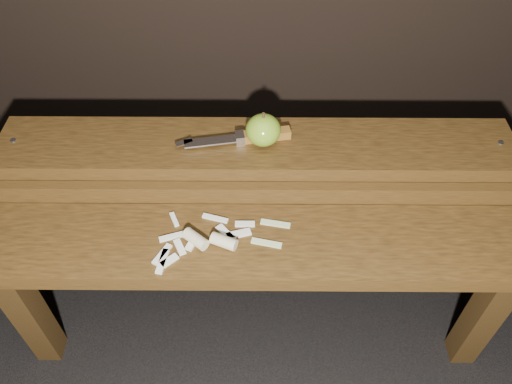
{
  "coord_description": "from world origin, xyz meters",
  "views": [
    {
      "loc": [
        0.01,
        -0.69,
        1.26
      ],
      "look_at": [
        0.0,
        0.06,
        0.45
      ],
      "focal_mm": 35.0,
      "sensor_mm": 36.0,
      "label": 1
    }
  ],
  "objects_px": {
    "bench_rear_tier": "(256,170)",
    "knife": "(253,136)",
    "bench_front_tier": "(256,262)",
    "apple": "(263,130)"
  },
  "relations": [
    {
      "from": "bench_rear_tier",
      "to": "knife",
      "type": "relative_size",
      "value": 4.54
    },
    {
      "from": "knife",
      "to": "bench_front_tier",
      "type": "bearing_deg",
      "value": -87.9
    },
    {
      "from": "bench_front_tier",
      "to": "bench_rear_tier",
      "type": "distance_m",
      "value": 0.23
    },
    {
      "from": "bench_front_tier",
      "to": "knife",
      "type": "relative_size",
      "value": 4.54
    },
    {
      "from": "bench_rear_tier",
      "to": "apple",
      "type": "xyz_separation_m",
      "value": [
        0.02,
        0.0,
        0.12
      ]
    },
    {
      "from": "bench_front_tier",
      "to": "knife",
      "type": "height_order",
      "value": "knife"
    },
    {
      "from": "bench_rear_tier",
      "to": "knife",
      "type": "height_order",
      "value": "knife"
    },
    {
      "from": "bench_front_tier",
      "to": "apple",
      "type": "xyz_separation_m",
      "value": [
        0.02,
        0.23,
        0.18
      ]
    },
    {
      "from": "bench_front_tier",
      "to": "bench_rear_tier",
      "type": "bearing_deg",
      "value": 90.0
    },
    {
      "from": "apple",
      "to": "knife",
      "type": "relative_size",
      "value": 0.32
    }
  ]
}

